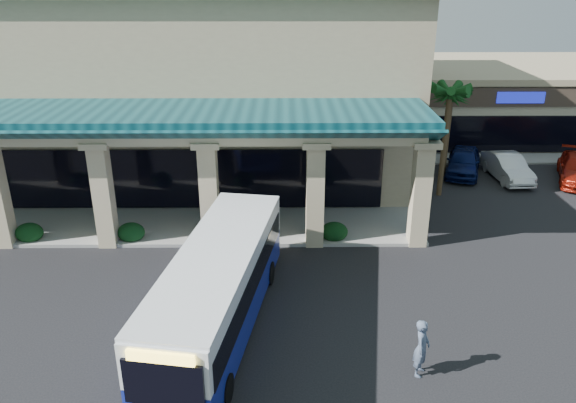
{
  "coord_description": "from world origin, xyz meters",
  "views": [
    {
      "loc": [
        0.19,
        -16.94,
        11.23
      ],
      "look_at": [
        0.34,
        4.8,
        2.2
      ],
      "focal_mm": 35.0,
      "sensor_mm": 36.0,
      "label": 1
    }
  ],
  "objects_px": {
    "transit_bus": "(219,290)",
    "pedestrian": "(422,348)",
    "car_silver": "(463,161)",
    "car_white": "(507,167)"
  },
  "relations": [
    {
      "from": "transit_bus",
      "to": "pedestrian",
      "type": "relative_size",
      "value": 5.68
    },
    {
      "from": "car_silver",
      "to": "transit_bus",
      "type": "bearing_deg",
      "value": -109.84
    },
    {
      "from": "pedestrian",
      "to": "car_silver",
      "type": "xyz_separation_m",
      "value": [
        6.5,
        17.68,
        -0.15
      ]
    },
    {
      "from": "transit_bus",
      "to": "pedestrian",
      "type": "height_order",
      "value": "transit_bus"
    },
    {
      "from": "pedestrian",
      "to": "car_white",
      "type": "distance_m",
      "value": 18.96
    },
    {
      "from": "pedestrian",
      "to": "car_white",
      "type": "bearing_deg",
      "value": -4.14
    },
    {
      "from": "pedestrian",
      "to": "car_silver",
      "type": "relative_size",
      "value": 0.4
    },
    {
      "from": "transit_bus",
      "to": "car_silver",
      "type": "distance_m",
      "value": 19.89
    },
    {
      "from": "car_silver",
      "to": "car_white",
      "type": "relative_size",
      "value": 1.04
    },
    {
      "from": "pedestrian",
      "to": "car_silver",
      "type": "bearing_deg",
      "value": 3.27
    }
  ]
}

